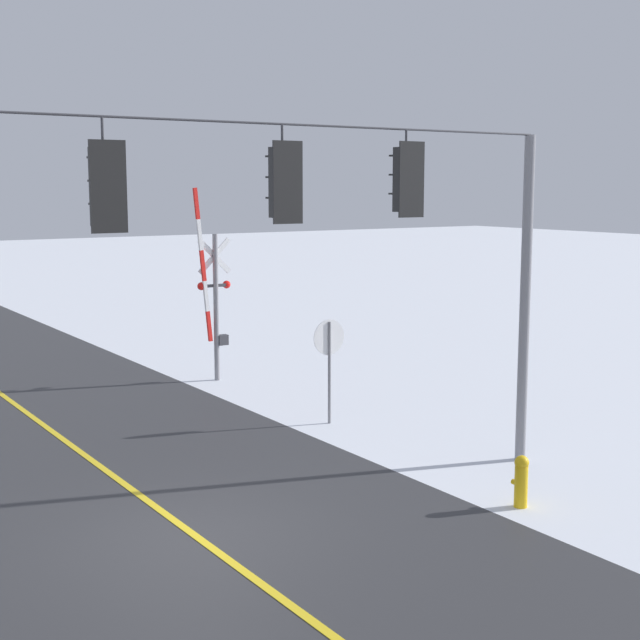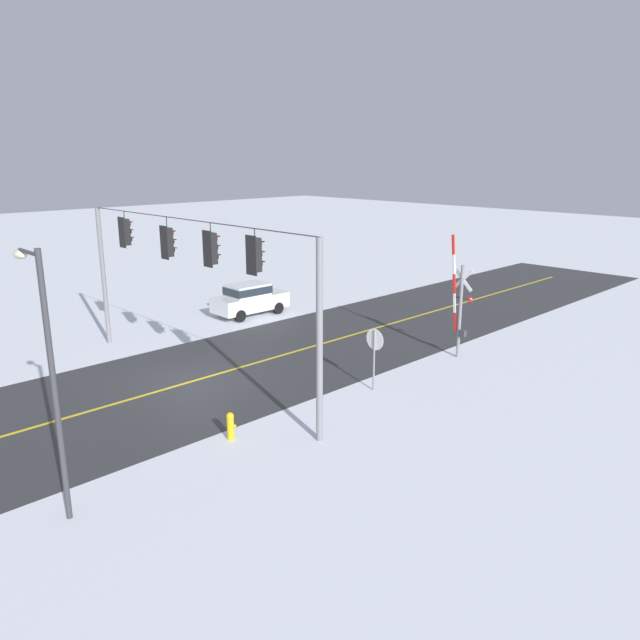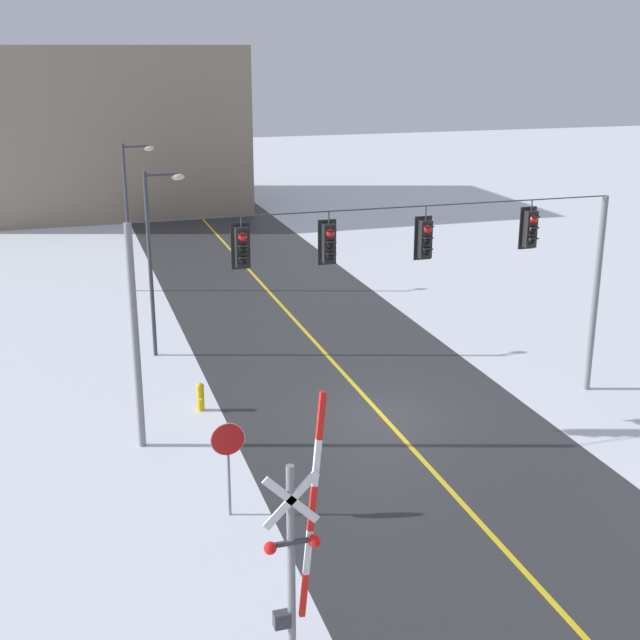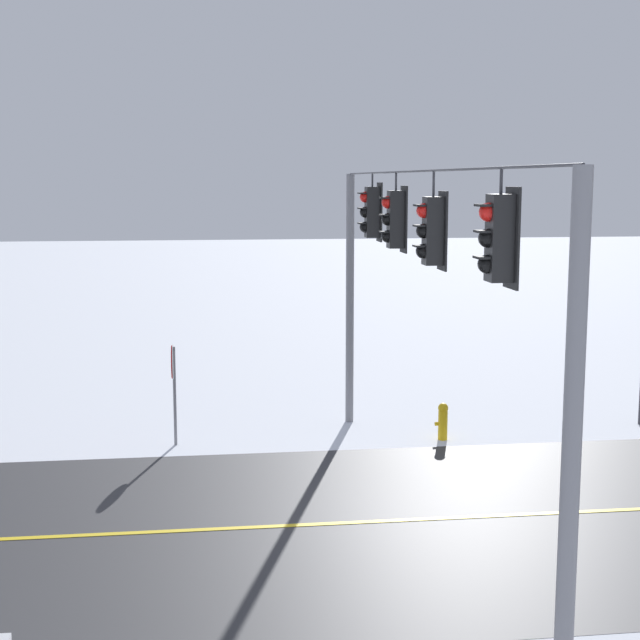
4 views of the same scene
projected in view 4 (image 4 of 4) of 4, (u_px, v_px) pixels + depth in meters
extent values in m
plane|color=silver|center=(411.00, 520.00, 16.74)|extent=(160.00, 160.00, 0.00)
cylinder|color=gray|center=(350.00, 300.00, 23.15)|extent=(0.20, 0.20, 6.20)
cylinder|color=gray|center=(571.00, 475.00, 9.41)|extent=(0.20, 0.20, 6.20)
cylinder|color=#38383D|center=(416.00, 171.00, 15.82)|extent=(14.00, 0.04, 0.04)
cylinder|color=#38383D|center=(372.00, 180.00, 19.84)|extent=(0.04, 0.04, 0.29)
cube|color=black|center=(372.00, 212.00, 19.94)|extent=(0.34, 0.28, 1.08)
cube|color=black|center=(379.00, 212.00, 19.96)|extent=(0.52, 0.03, 1.26)
sphere|color=red|center=(365.00, 197.00, 19.88)|extent=(0.24, 0.24, 0.24)
cube|color=black|center=(362.00, 193.00, 19.85)|extent=(0.26, 0.16, 0.03)
sphere|color=black|center=(365.00, 212.00, 19.92)|extent=(0.24, 0.24, 0.24)
cube|color=black|center=(362.00, 208.00, 19.90)|extent=(0.26, 0.16, 0.03)
sphere|color=black|center=(365.00, 227.00, 19.97)|extent=(0.24, 0.24, 0.24)
cube|color=black|center=(362.00, 223.00, 19.95)|extent=(0.26, 0.16, 0.03)
cylinder|color=#38383D|center=(396.00, 181.00, 17.47)|extent=(0.04, 0.04, 0.34)
cube|color=black|center=(396.00, 219.00, 17.58)|extent=(0.34, 0.28, 1.08)
cube|color=black|center=(404.00, 219.00, 17.60)|extent=(0.52, 0.03, 1.26)
sphere|color=red|center=(388.00, 202.00, 17.51)|extent=(0.24, 0.24, 0.24)
cube|color=black|center=(384.00, 198.00, 17.49)|extent=(0.26, 0.16, 0.03)
sphere|color=black|center=(388.00, 219.00, 17.56)|extent=(0.24, 0.24, 0.24)
cube|color=black|center=(384.00, 215.00, 17.54)|extent=(0.26, 0.16, 0.03)
sphere|color=black|center=(388.00, 236.00, 17.60)|extent=(0.24, 0.24, 0.24)
cube|color=black|center=(384.00, 232.00, 17.58)|extent=(0.26, 0.16, 0.03)
cylinder|color=#38383D|center=(434.00, 184.00, 14.68)|extent=(0.04, 0.04, 0.41)
cube|color=black|center=(433.00, 231.00, 14.79)|extent=(0.34, 0.28, 1.08)
cube|color=black|center=(443.00, 231.00, 14.81)|extent=(0.52, 0.03, 1.26)
sphere|color=red|center=(424.00, 211.00, 14.72)|extent=(0.24, 0.24, 0.24)
cube|color=black|center=(420.00, 205.00, 14.70)|extent=(0.26, 0.16, 0.03)
sphere|color=black|center=(424.00, 231.00, 14.77)|extent=(0.24, 0.24, 0.24)
cube|color=black|center=(419.00, 226.00, 14.75)|extent=(0.26, 0.16, 0.03)
sphere|color=black|center=(423.00, 251.00, 14.82)|extent=(0.24, 0.24, 0.24)
cube|color=black|center=(419.00, 246.00, 14.79)|extent=(0.26, 0.16, 0.03)
cylinder|color=#38383D|center=(501.00, 181.00, 11.40)|extent=(0.04, 0.04, 0.32)
cube|color=black|center=(500.00, 238.00, 11.50)|extent=(0.34, 0.28, 1.08)
cube|color=black|center=(512.00, 238.00, 11.52)|extent=(0.52, 0.03, 1.26)
sphere|color=red|center=(488.00, 212.00, 11.43)|extent=(0.24, 0.24, 0.24)
cube|color=black|center=(483.00, 205.00, 11.41)|extent=(0.26, 0.16, 0.03)
sphere|color=black|center=(488.00, 238.00, 11.48)|extent=(0.24, 0.24, 0.24)
cube|color=black|center=(482.00, 231.00, 11.46)|extent=(0.26, 0.16, 0.03)
sphere|color=black|center=(487.00, 264.00, 11.53)|extent=(0.24, 0.24, 0.24)
cube|color=black|center=(482.00, 257.00, 11.51)|extent=(0.26, 0.16, 0.03)
cylinder|color=gray|center=(175.00, 396.00, 21.35)|extent=(0.07, 0.07, 2.30)
cylinder|color=#B71414|center=(172.00, 362.00, 21.22)|extent=(0.76, 0.03, 0.76)
cylinder|color=white|center=(173.00, 362.00, 21.22)|extent=(0.80, 0.02, 0.80)
cylinder|color=gold|center=(443.00, 425.00, 21.90)|extent=(0.22, 0.22, 0.70)
sphere|color=gold|center=(443.00, 408.00, 21.84)|extent=(0.24, 0.24, 0.24)
cylinder|color=gold|center=(437.00, 424.00, 21.88)|extent=(0.09, 0.10, 0.09)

